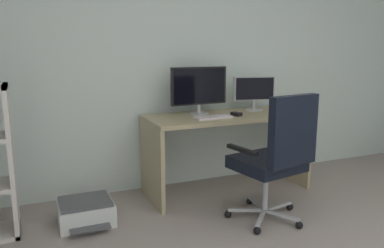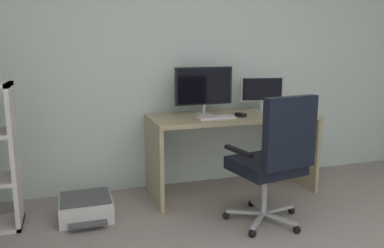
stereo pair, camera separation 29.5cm
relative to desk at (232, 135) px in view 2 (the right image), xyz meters
The scene contains 8 objects.
wall_back 0.94m from the desk, 109.08° to the left, with size 5.49×0.10×2.76m, color silver.
desk is the anchor object (origin of this frame).
monitor_main 0.53m from the desk, 153.01° to the left, with size 0.57×0.18×0.45m.
monitor_secondary 0.56m from the desk, 18.57° to the left, with size 0.43×0.18×0.34m.
keyboard 0.33m from the desk, 148.76° to the right, with size 0.34×0.13×0.02m, color silver.
computer_mouse 0.24m from the desk, 71.99° to the right, with size 0.06×0.10×0.03m, color black.
office_chair 0.80m from the desk, 90.29° to the right, with size 0.63×0.66×1.05m.
printer 1.47m from the desk, behind, with size 0.42×0.46×0.19m.
Camera 2 is at (-1.33, -1.07, 1.38)m, focal length 36.14 mm.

